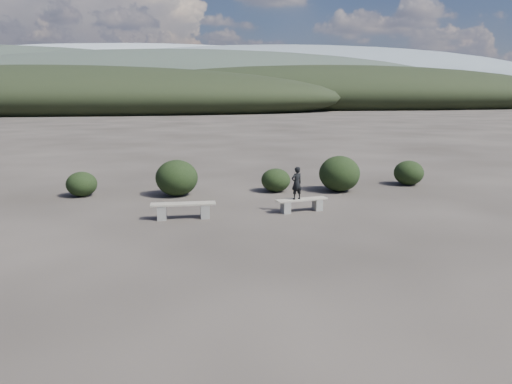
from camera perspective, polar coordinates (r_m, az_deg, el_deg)
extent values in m
plane|color=#292420|center=(10.25, -0.22, -9.96)|extent=(1200.00, 1200.00, 0.00)
cube|color=slate|center=(15.09, -10.73, -2.32)|extent=(0.27, 0.38, 0.43)
cube|color=slate|center=(15.09, -5.85, -2.17)|extent=(0.27, 0.38, 0.43)
cube|color=gray|center=(15.02, -8.31, -1.36)|extent=(1.93, 0.43, 0.05)
cube|color=slate|center=(15.64, 3.40, -1.76)|extent=(0.30, 0.37, 0.37)
cube|color=slate|center=(16.11, 7.04, -1.44)|extent=(0.30, 0.37, 0.37)
cube|color=gray|center=(15.82, 5.26, -0.86)|extent=(1.71, 0.70, 0.05)
imported|color=black|center=(15.63, 4.67, 1.02)|extent=(0.44, 0.38, 1.03)
ellipsoid|color=black|center=(19.18, -19.31, 0.86)|extent=(1.10, 1.10, 0.90)
ellipsoid|color=black|center=(18.42, -9.05, 1.61)|extent=(1.54, 1.54, 1.32)
ellipsoid|color=black|center=(18.97, 2.27, 1.37)|extent=(1.11, 1.11, 0.89)
ellipsoid|color=black|center=(19.27, 9.52, 2.08)|extent=(1.55, 1.55, 1.36)
ellipsoid|color=black|center=(21.27, 17.06, 2.11)|extent=(1.20, 1.20, 1.00)
ellipsoid|color=black|center=(102.26, -21.68, 9.95)|extent=(110.00, 40.00, 12.00)
ellipsoid|color=black|center=(124.85, 9.14, 10.91)|extent=(120.00, 44.00, 14.00)
ellipsoid|color=#2A3229|center=(169.47, -7.65, 11.78)|extent=(190.00, 64.00, 24.00)
ellipsoid|color=slate|center=(317.62, 5.17, 12.38)|extent=(340.00, 110.00, 44.00)
ellipsoid|color=#8D969E|center=(410.56, -12.22, 12.30)|extent=(460.00, 140.00, 56.00)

